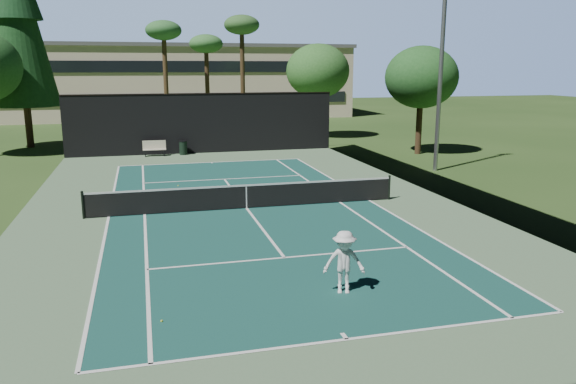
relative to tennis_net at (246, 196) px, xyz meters
name	(u,v)px	position (x,y,z in m)	size (l,w,h in m)	color
ground	(247,209)	(0.00, 0.00, -0.56)	(160.00, 160.00, 0.00)	#2A481B
apron_slab	(247,209)	(0.00, 0.00, -0.55)	(18.00, 32.00, 0.01)	#597A55
court_surface	(247,208)	(0.00, 0.00, -0.55)	(10.97, 23.77, 0.01)	#174A42
court_lines	(247,208)	(0.00, 0.00, -0.54)	(11.07, 23.87, 0.01)	white
tennis_net	(246,196)	(0.00, 0.00, 0.00)	(12.90, 0.10, 1.10)	black
fence	(246,161)	(0.00, 0.06, 1.45)	(18.04, 32.05, 4.03)	black
player	(344,262)	(0.83, -9.40, 0.28)	(1.08, 0.62, 1.67)	white
tennis_ball_a	(162,321)	(-3.83, -9.99, -0.53)	(0.06, 0.06, 0.06)	#B7CA2E
tennis_ball_b	(217,192)	(-0.80, 3.37, -0.52)	(0.07, 0.07, 0.07)	yellow
tennis_ball_c	(213,187)	(-0.83, 4.51, -0.52)	(0.07, 0.07, 0.07)	#C5D630
tennis_ball_d	(178,186)	(-2.46, 5.28, -0.53)	(0.06, 0.06, 0.06)	#C8D530
park_bench	(154,148)	(-3.32, 15.43, -0.01)	(1.50, 0.45, 1.02)	beige
trash_bin	(183,148)	(-1.43, 15.52, -0.08)	(0.56, 0.56, 0.95)	black
pine_tree	(17,11)	(-12.00, 22.00, 9.00)	(4.80, 4.80, 15.00)	#47301E
palm_a	(164,35)	(-2.00, 24.00, 7.63)	(2.80, 2.80, 9.32)	#4F3A21
palm_b	(206,47)	(1.50, 26.00, 6.80)	(2.80, 2.80, 8.42)	#45301D
palm_c	(242,30)	(4.00, 23.00, 8.05)	(2.80, 2.80, 9.77)	#46331E
decid_tree_a	(318,71)	(10.00, 22.00, 4.86)	(5.12, 5.12, 7.62)	#432F1C
decid_tree_b	(421,77)	(14.00, 12.00, 4.52)	(4.80, 4.80, 7.14)	#46301E
campus_building	(175,81)	(0.00, 45.98, 3.65)	(40.50, 12.50, 8.30)	beige
light_pole	(442,54)	(12.00, 6.00, 5.90)	(0.90, 0.25, 12.22)	#96999E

